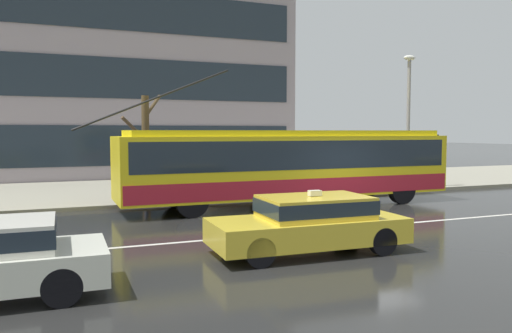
# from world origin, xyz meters

# --- Properties ---
(ground_plane) EXTENTS (160.00, 160.00, 0.00)m
(ground_plane) POSITION_xyz_m (0.00, 0.00, 0.00)
(ground_plane) COLOR #252625
(sidewalk_slab) EXTENTS (80.00, 10.00, 0.14)m
(sidewalk_slab) POSITION_xyz_m (0.00, 9.83, 0.07)
(sidewalk_slab) COLOR gray
(sidewalk_slab) RESTS_ON ground_plane
(lane_centre_line) EXTENTS (72.00, 0.14, 0.01)m
(lane_centre_line) POSITION_xyz_m (0.00, -1.20, 0.00)
(lane_centre_line) COLOR silver
(lane_centre_line) RESTS_ON ground_plane
(trolleybus) EXTENTS (13.44, 2.57, 4.75)m
(trolleybus) POSITION_xyz_m (-1.26, 3.23, 1.52)
(trolleybus) COLOR yellow
(trolleybus) RESTS_ON ground_plane
(taxi_oncoming_near) EXTENTS (4.38, 1.92, 1.39)m
(taxi_oncoming_near) POSITION_xyz_m (-3.91, -3.30, 0.70)
(taxi_oncoming_near) COLOR yellow
(taxi_oncoming_near) RESTS_ON ground_plane
(bus_shelter) EXTENTS (4.25, 1.89, 2.60)m
(bus_shelter) POSITION_xyz_m (-1.72, 7.26, 2.12)
(bus_shelter) COLOR gray
(bus_shelter) RESTS_ON sidewalk_slab
(pedestrian_at_shelter) EXTENTS (1.20, 1.20, 1.98)m
(pedestrian_at_shelter) POSITION_xyz_m (1.98, 7.68, 1.69)
(pedestrian_at_shelter) COLOR navy
(pedestrian_at_shelter) RESTS_ON sidewalk_slab
(pedestrian_approaching_curb) EXTENTS (1.05, 1.05, 1.98)m
(pedestrian_approaching_curb) POSITION_xyz_m (-6.00, 5.47, 1.67)
(pedestrian_approaching_curb) COLOR #2C384E
(pedestrian_approaching_curb) RESTS_ON sidewalk_slab
(pedestrian_walking_past) EXTENTS (1.31, 1.31, 1.90)m
(pedestrian_walking_past) POSITION_xyz_m (-1.35, 6.37, 1.63)
(pedestrian_walking_past) COLOR black
(pedestrian_walking_past) RESTS_ON sidewalk_slab
(pedestrian_waiting_by_pole) EXTENTS (1.34, 1.34, 2.02)m
(pedestrian_waiting_by_pole) POSITION_xyz_m (-0.95, 7.64, 1.75)
(pedestrian_waiting_by_pole) COLOR black
(pedestrian_waiting_by_pole) RESTS_ON sidewalk_slab
(street_lamp) EXTENTS (0.60, 0.32, 5.96)m
(street_lamp) POSITION_xyz_m (5.74, 5.40, 3.71)
(street_lamp) COLOR gray
(street_lamp) RESTS_ON sidewalk_slab
(street_tree_bare) EXTENTS (1.77, 1.23, 4.02)m
(street_tree_bare) POSITION_xyz_m (-5.80, 6.67, 2.29)
(street_tree_bare) COLOR #4E3D25
(street_tree_bare) RESTS_ON sidewalk_slab
(office_tower_corner_left) EXTENTS (20.25, 15.95, 21.74)m
(office_tower_corner_left) POSITION_xyz_m (-5.46, 22.12, 10.88)
(office_tower_corner_left) COLOR #9A8E96
(office_tower_corner_left) RESTS_ON ground_plane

